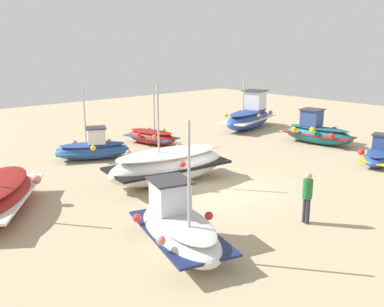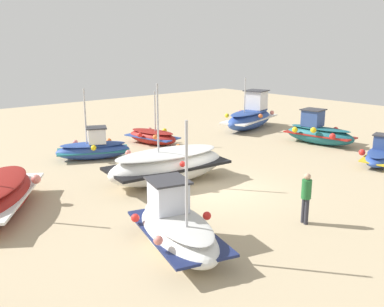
% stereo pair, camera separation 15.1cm
% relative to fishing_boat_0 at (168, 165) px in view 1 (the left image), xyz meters
% --- Properties ---
extents(ground_plane, '(56.97, 56.97, 0.00)m').
position_rel_fishing_boat_0_xyz_m(ground_plane, '(-0.92, 1.97, -0.76)').
color(ground_plane, tan).
extents(fishing_boat_0, '(5.57, 2.69, 4.21)m').
position_rel_fishing_boat_0_xyz_m(fishing_boat_0, '(0.00, 0.00, 0.00)').
color(fishing_boat_0, white).
rests_on(fishing_boat_0, ground_plane).
extents(fishing_boat_1, '(2.27, 4.28, 2.04)m').
position_rel_fishing_boat_0_xyz_m(fishing_boat_1, '(-11.11, -0.04, -0.08)').
color(fishing_boat_1, '#1E6670').
rests_on(fishing_boat_1, ground_plane).
extents(fishing_boat_4, '(3.46, 2.05, 1.44)m').
position_rel_fishing_boat_0_xyz_m(fishing_boat_4, '(-9.66, 4.45, -0.31)').
color(fishing_boat_4, '#2D4C9E').
rests_on(fishing_boat_4, ground_plane).
extents(fishing_boat_5, '(2.07, 3.59, 3.11)m').
position_rel_fishing_boat_0_xyz_m(fishing_boat_5, '(-3.70, -6.34, -0.32)').
color(fishing_boat_5, maroon).
rests_on(fishing_boat_5, ground_plane).
extents(fishing_boat_6, '(3.90, 2.77, 3.63)m').
position_rel_fishing_boat_0_xyz_m(fishing_boat_6, '(0.53, -5.52, -0.21)').
color(fishing_boat_6, '#2D4C9E').
rests_on(fishing_boat_6, ground_plane).
extents(fishing_boat_7, '(2.75, 4.44, 3.84)m').
position_rel_fishing_boat_0_xyz_m(fishing_boat_7, '(3.45, 4.93, -0.15)').
color(fishing_boat_7, white).
rests_on(fishing_boat_7, ground_plane).
extents(fishing_boat_8, '(5.70, 3.22, 3.57)m').
position_rel_fishing_boat_0_xyz_m(fishing_boat_8, '(-11.60, -5.81, 0.08)').
color(fishing_boat_8, '#2D4C9E').
rests_on(fishing_boat_8, ground_plane).
extents(person_walking, '(0.32, 0.32, 1.71)m').
position_rel_fishing_boat_0_xyz_m(person_walking, '(-0.81, 6.31, 0.23)').
color(person_walking, '#2D2D38').
rests_on(person_walking, ground_plane).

